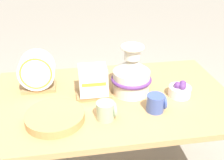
% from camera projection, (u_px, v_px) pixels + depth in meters
% --- Properties ---
extents(display_table, '(1.44, 0.86, 0.69)m').
position_uv_depth(display_table, '(112.00, 106.00, 1.60)').
color(display_table, tan).
rests_on(display_table, ground_plane).
extents(ceramic_vase, '(0.24, 0.24, 0.30)m').
position_uv_depth(ceramic_vase, '(131.00, 74.00, 1.55)').
color(ceramic_vase, silver).
rests_on(ceramic_vase, display_table).
extents(dish_rack_round_plates, '(0.22, 0.16, 0.24)m').
position_uv_depth(dish_rack_round_plates, '(37.00, 75.00, 1.59)').
color(dish_rack_round_plates, tan).
rests_on(dish_rack_round_plates, display_table).
extents(dish_rack_square_plates, '(0.20, 0.15, 0.19)m').
position_uv_depth(dish_rack_square_plates, '(93.00, 85.00, 1.54)').
color(dish_rack_square_plates, tan).
rests_on(dish_rack_square_plates, display_table).
extents(wicker_charger_stack, '(0.30, 0.30, 0.04)m').
position_uv_depth(wicker_charger_stack, '(55.00, 117.00, 1.34)').
color(wicker_charger_stack, tan).
rests_on(wicker_charger_stack, display_table).
extents(mug_sage_glaze, '(0.10, 0.10, 0.10)m').
position_uv_depth(mug_sage_glaze, '(106.00, 111.00, 1.35)').
color(mug_sage_glaze, '#9EB28E').
rests_on(mug_sage_glaze, display_table).
extents(mug_cobalt_glaze, '(0.10, 0.10, 0.10)m').
position_uv_depth(mug_cobalt_glaze, '(156.00, 103.00, 1.41)').
color(mug_cobalt_glaze, '#42569E').
rests_on(mug_cobalt_glaze, display_table).
extents(fruit_bowl, '(0.13, 0.13, 0.09)m').
position_uv_depth(fruit_bowl, '(180.00, 90.00, 1.55)').
color(fruit_bowl, white).
rests_on(fruit_bowl, display_table).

